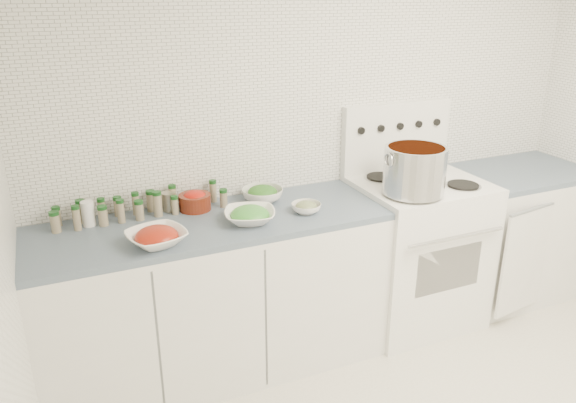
# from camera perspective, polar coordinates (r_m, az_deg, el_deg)

# --- Properties ---
(room_walls) EXTENTS (3.54, 3.04, 2.52)m
(room_walls) POSITION_cam_1_polar(r_m,az_deg,el_deg) (2.15, 23.07, 6.47)
(room_walls) COLOR white
(room_walls) RESTS_ON ground
(counter_left) EXTENTS (1.85, 0.62, 0.90)m
(counter_left) POSITION_cam_1_polar(r_m,az_deg,el_deg) (3.14, -7.39, -9.51)
(counter_left) COLOR white
(counter_left) RESTS_ON ground
(stove) EXTENTS (0.76, 0.70, 1.36)m
(stove) POSITION_cam_1_polar(r_m,az_deg,el_deg) (3.64, 12.71, -4.53)
(stove) COLOR white
(stove) RESTS_ON ground
(counter_right) EXTENTS (0.89, 0.69, 0.90)m
(counter_right) POSITION_cam_1_polar(r_m,az_deg,el_deg) (4.17, 21.86, -2.90)
(counter_right) COLOR white
(counter_right) RESTS_ON ground
(stock_pot) EXTENTS (0.37, 0.35, 0.26)m
(stock_pot) POSITION_cam_1_polar(r_m,az_deg,el_deg) (3.20, 12.75, 3.32)
(stock_pot) COLOR silver
(stock_pot) RESTS_ON stove
(bowl_tomato) EXTENTS (0.33, 0.33, 0.09)m
(bowl_tomato) POSITION_cam_1_polar(r_m,az_deg,el_deg) (2.70, -13.21, -3.52)
(bowl_tomato) COLOR white
(bowl_tomato) RESTS_ON counter_left
(bowl_snowpea) EXTENTS (0.33, 0.33, 0.09)m
(bowl_snowpea) POSITION_cam_1_polar(r_m,az_deg,el_deg) (2.89, -3.90, -1.39)
(bowl_snowpea) COLOR white
(bowl_snowpea) RESTS_ON counter_left
(bowl_broccoli) EXTENTS (0.27, 0.27, 0.09)m
(bowl_broccoli) POSITION_cam_1_polar(r_m,az_deg,el_deg) (3.16, -2.61, 0.80)
(bowl_broccoli) COLOR white
(bowl_broccoli) RESTS_ON counter_left
(bowl_zucchini) EXTENTS (0.20, 0.20, 0.06)m
(bowl_zucchini) POSITION_cam_1_polar(r_m,az_deg,el_deg) (3.00, 1.87, -0.58)
(bowl_zucchini) COLOR white
(bowl_zucchini) RESTS_ON counter_left
(bowl_pepper) EXTENTS (0.17, 0.17, 0.11)m
(bowl_pepper) POSITION_cam_1_polar(r_m,az_deg,el_deg) (3.07, -9.44, 0.10)
(bowl_pepper) COLOR #581C0F
(bowl_pepper) RESTS_ON counter_left
(salt_canister) EXTENTS (0.07, 0.07, 0.13)m
(salt_canister) POSITION_cam_1_polar(r_m,az_deg,el_deg) (3.00, -19.64, -1.18)
(salt_canister) COLOR white
(salt_canister) RESTS_ON counter_left
(tin_can) EXTENTS (0.10, 0.10, 0.10)m
(tin_can) POSITION_cam_1_polar(r_m,az_deg,el_deg) (3.09, -11.97, 0.00)
(tin_can) COLOR gray
(tin_can) RESTS_ON counter_left
(spice_cluster) EXTENTS (0.91, 0.15, 0.14)m
(spice_cluster) POSITION_cam_1_polar(r_m,az_deg,el_deg) (3.04, -15.68, -0.54)
(spice_cluster) COLOR gray
(spice_cluster) RESTS_ON counter_left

